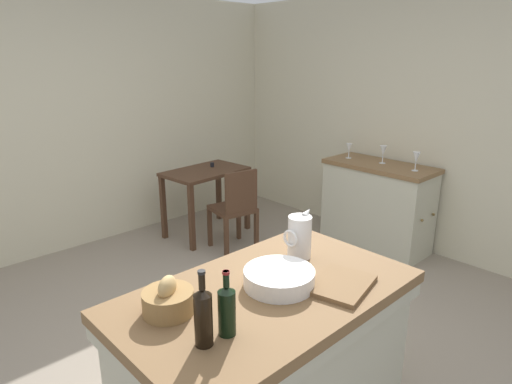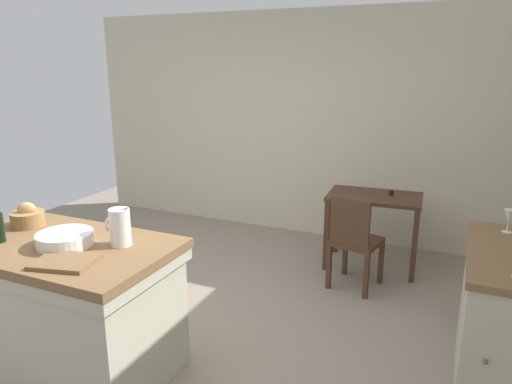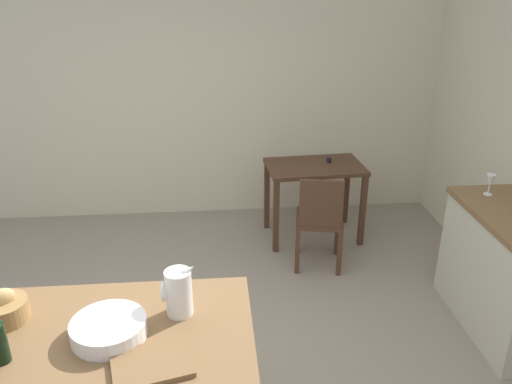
{
  "view_description": "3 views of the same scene",
  "coord_description": "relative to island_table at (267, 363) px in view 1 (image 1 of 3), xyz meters",
  "views": [
    {
      "loc": [
        -1.7,
        -1.99,
        1.99
      ],
      "look_at": [
        0.51,
        0.36,
        0.98
      ],
      "focal_mm": 31.13,
      "sensor_mm": 36.0,
      "label": 1
    },
    {
      "loc": [
        1.92,
        -2.69,
        2.01
      ],
      "look_at": [
        0.48,
        0.52,
        1.05
      ],
      "focal_mm": 33.04,
      "sensor_mm": 36.0,
      "label": 2
    },
    {
      "loc": [
        0.2,
        -2.63,
        2.47
      ],
      "look_at": [
        0.49,
        0.61,
        1.05
      ],
      "focal_mm": 36.24,
      "sensor_mm": 36.0,
      "label": 3
    }
  ],
  "objects": [
    {
      "name": "cutting_board",
      "position": [
        0.28,
        -0.23,
        0.43
      ],
      "size": [
        0.38,
        0.33,
        0.02
      ],
      "primitive_type": "cube",
      "rotation": [
        0.0,
        0.0,
        0.24
      ],
      "color": "brown",
      "rests_on": "island_table"
    },
    {
      "name": "wine_glass_middle",
      "position": [
        2.61,
        1.38,
        0.53
      ],
      "size": [
        0.07,
        0.07,
        0.16
      ],
      "color": "white",
      "rests_on": "side_cabinet"
    },
    {
      "name": "wall_back",
      "position": [
        0.37,
        3.25,
        0.81
      ],
      "size": [
        5.32,
        0.12,
        2.6
      ],
      "primitive_type": "cube",
      "color": "beige",
      "rests_on": "ground"
    },
    {
      "name": "pitcher",
      "position": [
        0.38,
        0.14,
        0.54
      ],
      "size": [
        0.17,
        0.13,
        0.28
      ],
      "color": "white",
      "rests_on": "island_table"
    },
    {
      "name": "wine_bottle_dark",
      "position": [
        -0.36,
        -0.14,
        0.53
      ],
      "size": [
        0.07,
        0.07,
        0.28
      ],
      "color": "black",
      "rests_on": "island_table"
    },
    {
      "name": "wine_bottle_amber",
      "position": [
        -0.47,
        -0.13,
        0.55
      ],
      "size": [
        0.07,
        0.07,
        0.32
      ],
      "color": "black",
      "rests_on": "island_table"
    },
    {
      "name": "wooden_chair",
      "position": [
        1.47,
        1.94,
        -0.01
      ],
      "size": [
        0.46,
        0.46,
        0.88
      ],
      "color": "#472D1E",
      "rests_on": "ground"
    },
    {
      "name": "wall_right",
      "position": [
        2.97,
        0.65,
        0.81
      ],
      "size": [
        0.12,
        5.2,
        2.6
      ],
      "primitive_type": "cube",
      "color": "beige",
      "rests_on": "ground"
    },
    {
      "name": "island_table",
      "position": [
        0.0,
        0.0,
        0.0
      ],
      "size": [
        1.46,
        0.86,
        0.91
      ],
      "color": "brown",
      "rests_on": "ground"
    },
    {
      "name": "wash_bowl",
      "position": [
        0.07,
        -0.01,
        0.46
      ],
      "size": [
        0.35,
        0.35,
        0.08
      ],
      "primitive_type": "cylinder",
      "color": "white",
      "rests_on": "island_table"
    },
    {
      "name": "side_cabinet",
      "position": [
        2.63,
        1.01,
        -0.03
      ],
      "size": [
        0.52,
        1.13,
        0.91
      ],
      "color": "brown",
      "rests_on": "ground"
    },
    {
      "name": "bread_basket",
      "position": [
        -0.45,
        0.16,
        0.48
      ],
      "size": [
        0.22,
        0.22,
        0.17
      ],
      "color": "olive",
      "rests_on": "island_table"
    },
    {
      "name": "wine_glass_left",
      "position": [
        2.66,
        1.01,
        0.54
      ],
      "size": [
        0.07,
        0.07,
        0.18
      ],
      "color": "white",
      "rests_on": "side_cabinet"
    },
    {
      "name": "ground_plane",
      "position": [
        0.37,
        0.65,
        -0.49
      ],
      "size": [
        6.76,
        6.76,
        0.0
      ],
      "primitive_type": "plane",
      "color": "gray"
    },
    {
      "name": "writing_desk",
      "position": [
        1.53,
        2.52,
        0.14
      ],
      "size": [
        0.94,
        0.62,
        0.8
      ],
      "color": "#472D1E",
      "rests_on": "ground"
    },
    {
      "name": "wine_glass_far_left",
      "position": [
        2.62,
        0.62,
        0.54
      ],
      "size": [
        0.07,
        0.07,
        0.18
      ],
      "color": "white",
      "rests_on": "side_cabinet"
    }
  ]
}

